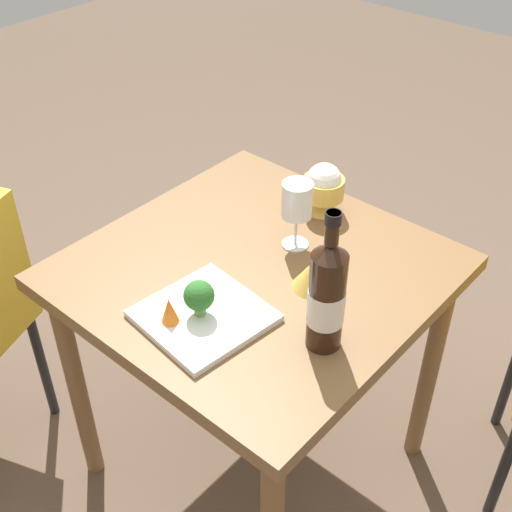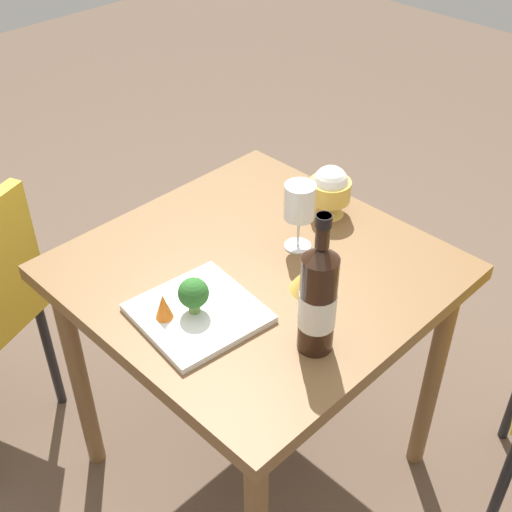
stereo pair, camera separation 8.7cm
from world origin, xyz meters
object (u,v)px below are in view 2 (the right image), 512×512
Objects in this scene: wine_glass at (300,203)px; rice_bowl at (330,190)px; serving_plate at (198,313)px; broccoli_floret at (193,294)px; wine_bottle at (318,299)px; rice_bowl_lid at (311,276)px; carrot_garnish_left at (162,305)px.

rice_bowl is (0.17, 0.04, -0.05)m from wine_glass.
wine_glass is at bearing 2.84° from serving_plate.
serving_plate is 3.22× the size of broccoli_floret.
wine_bottle is 3.31× the size of rice_bowl_lid.
wine_bottle is 0.35m from wine_glass.
wine_bottle is 0.29m from serving_plate.
rice_bowl_lid reaches higher than serving_plate.
broccoli_floret is at bearing 154.62° from rice_bowl_lid.
rice_bowl_lid is (-0.27, -0.17, -0.04)m from rice_bowl.
carrot_garnish_left is (-0.31, 0.15, 0.01)m from rice_bowl_lid.
wine_glass is at bearing -3.20° from carrot_garnish_left.
broccoli_floret reaches higher than rice_bowl_lid.
wine_glass is 0.37m from serving_plate.
carrot_garnish_left reaches higher than serving_plate.
wine_bottle is 3.86× the size of broccoli_floret.
rice_bowl reaches higher than rice_bowl_lid.
serving_plate is at bearing -177.16° from wine_glass.
carrot_garnish_left is (-0.06, 0.04, 0.04)m from serving_plate.
rice_bowl_lid is 1.60× the size of carrot_garnish_left.
rice_bowl_lid is 0.36× the size of serving_plate.
broccoli_floret is 1.37× the size of carrot_garnish_left.
broccoli_floret is at bearing -177.88° from wine_glass.
carrot_garnish_left is (-0.18, 0.28, -0.08)m from wine_bottle.
wine_glass is 0.65× the size of serving_plate.
broccoli_floret is (-0.01, 0.00, 0.06)m from serving_plate.
rice_bowl_lid reaches higher than carrot_garnish_left.
rice_bowl is at bearing 13.73° from wine_glass.
wine_bottle is 1.20× the size of serving_plate.
rice_bowl_lid is at bearing -147.13° from rice_bowl.
broccoli_floret is 0.07m from carrot_garnish_left.
rice_bowl_lid is at bearing -26.55° from carrot_garnish_left.
wine_bottle reaches higher than carrot_garnish_left.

